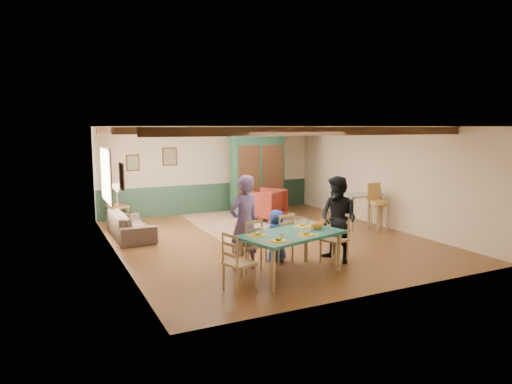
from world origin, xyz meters
name	(u,v)px	position (x,y,z in m)	size (l,w,h in m)	color
floor	(268,239)	(0.00, 0.00, 0.00)	(8.00, 8.00, 0.00)	#5A3219
wall_back	(210,170)	(0.00, 4.00, 1.35)	(7.00, 0.02, 2.70)	beige
wall_left	(116,193)	(-3.50, 0.00, 1.35)	(0.02, 8.00, 2.70)	beige
wall_right	(383,177)	(3.50, 0.00, 1.35)	(0.02, 8.00, 2.70)	beige
ceiling	(268,126)	(0.00, 0.00, 2.70)	(7.00, 8.00, 0.02)	silver
wainscot_back	(211,198)	(0.00, 3.98, 0.45)	(6.95, 0.03, 0.90)	#1D3527
ceiling_beam_front	(324,131)	(0.00, -2.30, 2.61)	(6.95, 0.16, 0.16)	black
ceiling_beam_mid	(261,130)	(0.00, 0.40, 2.61)	(6.95, 0.16, 0.16)	black
ceiling_beam_back	(221,130)	(0.00, 3.00, 2.61)	(6.95, 0.16, 0.16)	black
window_left	(106,175)	(-3.47, 1.70, 1.55)	(0.06, 1.60, 1.30)	white
picture_left_wall	(122,176)	(-3.47, -0.60, 1.75)	(0.04, 0.42, 0.52)	gray
picture_back_a	(170,157)	(-1.30, 3.97, 1.80)	(0.45, 0.04, 0.55)	gray
picture_back_b	(133,163)	(-2.40, 3.97, 1.65)	(0.38, 0.04, 0.48)	gray
dining_table	(291,254)	(-0.86, -2.59, 0.39)	(1.89, 1.05, 0.79)	#1D5D4B
dining_chair_far_left	(247,245)	(-1.46, -1.97, 0.50)	(0.44, 0.46, 0.99)	#99784C
dining_chair_far_right	(279,238)	(-0.65, -1.75, 0.50)	(0.44, 0.46, 0.99)	#99784C
dining_chair_end_left	(240,262)	(-2.02, -2.90, 0.50)	(0.44, 0.46, 0.99)	#99784C
dining_chair_end_right	(334,238)	(0.31, -2.28, 0.50)	(0.44, 0.46, 0.99)	#99784C
person_man	(244,223)	(-1.48, -1.89, 0.90)	(0.66, 0.43, 1.81)	slate
person_woman	(338,220)	(0.41, -2.25, 0.86)	(0.84, 0.65, 1.73)	black
person_child	(277,236)	(-0.67, -1.67, 0.53)	(0.51, 0.33, 1.05)	navy
cat	(317,225)	(-0.27, -2.54, 0.88)	(0.38, 0.15, 0.19)	#C46F22
place_setting_near_left	(278,238)	(-1.35, -2.99, 0.84)	(0.42, 0.31, 0.11)	yellow
place_setting_near_center	(306,232)	(-0.69, -2.81, 0.84)	(0.42, 0.31, 0.11)	yellow
place_setting_far_left	(258,233)	(-1.48, -2.48, 0.84)	(0.42, 0.31, 0.11)	yellow
place_setting_far_right	(303,224)	(-0.37, -2.19, 0.84)	(0.42, 0.31, 0.11)	yellow
area_rug	(254,222)	(0.55, 1.91, 0.01)	(3.27, 3.88, 0.01)	#BFB28A
armoire	(257,174)	(1.21, 3.10, 1.24)	(1.75, 0.70, 2.47)	#153624
armchair	(265,204)	(1.03, 2.17, 0.45)	(0.96, 0.99, 0.90)	#541310
sofa	(131,225)	(-2.94, 1.67, 0.31)	(2.11, 0.83, 0.62)	#372922
end_table	(118,218)	(-3.07, 2.67, 0.32)	(0.51, 0.51, 0.63)	black
table_lamp	(117,195)	(-3.07, 2.67, 0.92)	(0.32, 0.32, 0.58)	beige
counter_table	(361,211)	(2.80, 0.02, 0.46)	(1.10, 0.64, 0.92)	#B8AF8F
bar_stool_left	(378,208)	(2.94, -0.50, 0.63)	(0.44, 0.49, 1.25)	tan
bar_stool_right	(379,210)	(3.16, -0.30, 0.52)	(0.37, 0.41, 1.05)	tan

